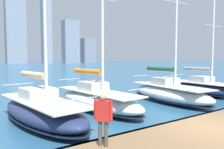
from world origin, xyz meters
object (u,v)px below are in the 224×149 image
Objects in this scene: sailboat_grey at (205,88)px; sailboat_orange at (97,99)px; sailboat_forest at (169,92)px; person_red_shirt at (103,114)px; sailboat_tan at (42,109)px.

sailboat_orange is (10.61, -0.60, 0.05)m from sailboat_grey.
sailboat_forest is 7.02× the size of person_red_shirt.
person_red_shirt is (14.09, 5.66, 0.90)m from sailboat_grey.
sailboat_tan is at bearing 13.97° from sailboat_orange.
sailboat_tan reaches higher than person_red_shirt.
sailboat_grey is 5.85× the size of person_red_shirt.
sailboat_grey is at bearing 176.77° from sailboat_orange.
sailboat_forest is 1.06× the size of sailboat_tan.
sailboat_orange is (5.65, -0.81, -0.02)m from sailboat_forest.
sailboat_orange is 1.00× the size of sailboat_tan.
sailboat_orange is at bearing -119.08° from person_red_shirt.
person_red_shirt is at bearing 60.92° from sailboat_orange.
sailboat_tan is 6.59× the size of person_red_shirt.
sailboat_tan is (3.65, 0.91, -0.01)m from sailboat_orange.
sailboat_forest is 1.07× the size of sailboat_orange.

